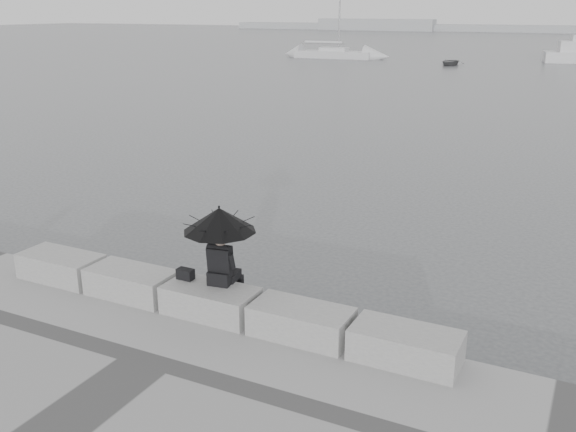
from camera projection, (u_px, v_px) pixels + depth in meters
The scene contains 11 objects.
ground at pixel (226, 329), 11.47m from camera, with size 360.00×360.00×0.00m, color #45474A.
stone_block_far_left at pixel (61, 267), 12.30m from camera, with size 1.60×0.80×0.50m, color gray.
stone_block_left at pixel (131, 283), 11.58m from camera, with size 1.60×0.80×0.50m, color gray.
stone_block_centre at pixel (211, 301), 10.86m from camera, with size 1.60×0.80×0.50m, color gray.
stone_block_right at pixel (301, 322), 10.13m from camera, with size 1.60×0.80×0.50m, color gray.
stone_block_far_right at pixel (406, 346), 9.41m from camera, with size 1.60×0.80×0.50m, color gray.
seated_person at pixel (219, 227), 10.63m from camera, with size 1.24×1.24×1.39m.
bag at pixel (185, 274), 11.09m from camera, with size 0.29×0.17×0.19m, color black.
distant_landmass at pixel (554, 29), 146.09m from camera, with size 180.00×8.00×2.80m.
sailboat_left at pixel (334, 54), 72.84m from camera, with size 9.06×2.85×12.90m.
dinghy at pixel (450, 62), 64.05m from camera, with size 3.38×1.43×0.57m, color slate.
Camera 1 is at (5.59, -8.70, 5.48)m, focal length 40.00 mm.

